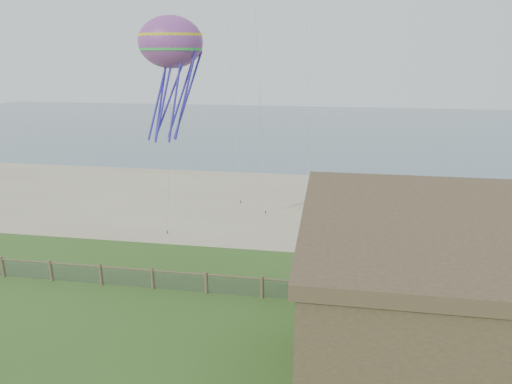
% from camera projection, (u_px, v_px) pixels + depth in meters
% --- Properties ---
extents(ground, '(160.00, 160.00, 0.00)m').
position_uv_depth(ground, '(169.00, 365.00, 18.72)').
color(ground, '#36561D').
rests_on(ground, ground).
extents(sand_beach, '(72.00, 20.00, 0.02)m').
position_uv_depth(sand_beach, '(255.00, 202.00, 39.52)').
color(sand_beach, tan).
rests_on(sand_beach, ground).
extents(ocean, '(160.00, 68.00, 0.02)m').
position_uv_depth(ocean, '(295.00, 127.00, 81.11)').
color(ocean, slate).
rests_on(ocean, ground).
extents(chainlink_fence, '(36.20, 0.20, 1.25)m').
position_uv_depth(chainlink_fence, '(206.00, 284.00, 24.24)').
color(chainlink_fence, '#493C29').
rests_on(chainlink_fence, ground).
extents(motel_deck, '(15.00, 2.00, 0.50)m').
position_uv_depth(motel_deck, '(469.00, 321.00, 21.39)').
color(motel_deck, brown).
rests_on(motel_deck, ground).
extents(picnic_table, '(2.23, 1.87, 0.82)m').
position_uv_depth(picnic_table, '(359.00, 319.00, 21.25)').
color(picnic_table, brown).
rests_on(picnic_table, ground).
extents(octopus_kite, '(4.35, 3.77, 7.51)m').
position_uv_depth(octopus_kite, '(172.00, 77.00, 26.21)').
color(octopus_kite, '#F7273E').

